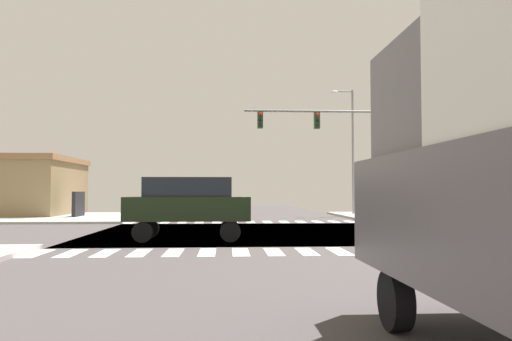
{
  "coord_description": "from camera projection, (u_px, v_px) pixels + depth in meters",
  "views": [
    {
      "loc": [
        -1.19,
        -22.43,
        1.83
      ],
      "look_at": [
        0.77,
        10.41,
        3.19
      ],
      "focal_mm": 35.19,
      "sensor_mm": 36.0,
      "label": 1
    }
  ],
  "objects": [
    {
      "name": "sidewalk_corner_ne",
      "position": [
        429.0,
        216.0,
        35.12
      ],
      "size": [
        12.0,
        12.0,
        0.14
      ],
      "color": "#B2ADA3",
      "rests_on": "ground"
    },
    {
      "name": "pickup_crossing_3",
      "position": [
        186.0,
        197.0,
        47.72
      ],
      "size": [
        2.0,
        5.1,
        2.35
      ],
      "rotation": [
        0.0,
        0.0,
        3.14
      ],
      "color": "black",
      "rests_on": "ground"
    },
    {
      "name": "crosswalk_far",
      "position": [
        242.0,
        222.0,
        29.64
      ],
      "size": [
        13.5,
        2.0,
        0.01
      ],
      "color": "white",
      "rests_on": "ground"
    },
    {
      "name": "sedan_leading_1",
      "position": [
        191.0,
        198.0,
        54.58
      ],
      "size": [
        1.8,
        4.3,
        1.88
      ],
      "rotation": [
        0.0,
        0.0,
        3.14
      ],
      "color": "black",
      "rests_on": "ground"
    },
    {
      "name": "sidewalk_corner_nw",
      "position": [
        50.0,
        217.0,
        33.57
      ],
      "size": [
        12.0,
        12.0,
        0.14
      ],
      "color": "#ADB1A8",
      "rests_on": "ground"
    },
    {
      "name": "suv_trailing_1",
      "position": [
        168.0,
        198.0,
        32.93
      ],
      "size": [
        1.96,
        4.6,
        2.34
      ],
      "rotation": [
        0.0,
        0.0,
        3.14
      ],
      "color": "black",
      "rests_on": "ground"
    },
    {
      "name": "pickup_nearside_1",
      "position": [
        454.0,
        201.0,
        26.56
      ],
      "size": [
        5.1,
        2.0,
        2.35
      ],
      "rotation": [
        0.0,
        0.0,
        4.71
      ],
      "color": "black",
      "rests_on": "ground"
    },
    {
      "name": "traffic_signal_mast",
      "position": [
        326.0,
        134.0,
        30.16
      ],
      "size": [
        8.07,
        0.55,
        7.05
      ],
      "color": "gray",
      "rests_on": "ground"
    },
    {
      "name": "suv_inner_2",
      "position": [
        188.0,
        203.0,
        18.78
      ],
      "size": [
        4.6,
        1.96,
        2.34
      ],
      "rotation": [
        0.0,
        0.0,
        1.57
      ],
      "color": "black",
      "rests_on": "ground"
    },
    {
      "name": "ground",
      "position": [
        253.0,
        233.0,
        22.37
      ],
      "size": [
        90.0,
        90.0,
        0.05
      ],
      "color": "#454041"
    },
    {
      "name": "crosswalk_near",
      "position": [
        257.0,
        252.0,
        15.08
      ],
      "size": [
        13.5,
        2.0,
        0.01
      ],
      "color": "white",
      "rests_on": "ground"
    },
    {
      "name": "street_lamp",
      "position": [
        350.0,
        142.0,
        37.91
      ],
      "size": [
        1.78,
        0.32,
        9.5
      ],
      "color": "gray",
      "rests_on": "ground"
    }
  ]
}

